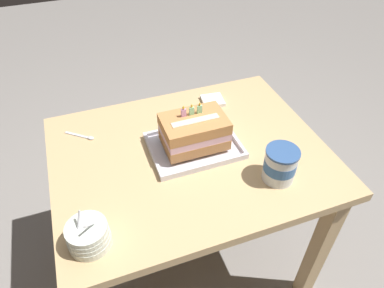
{
  "coord_description": "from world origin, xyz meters",
  "views": [
    {
      "loc": [
        -0.32,
        -0.9,
        1.64
      ],
      "look_at": [
        0.01,
        0.01,
        0.78
      ],
      "focal_mm": 32.98,
      "sensor_mm": 36.0,
      "label": 1
    }
  ],
  "objects_px": {
    "ice_cream_tub": "(280,165)",
    "foil_tray": "(194,146)",
    "birthday_cake": "(194,131)",
    "bowl_stack": "(88,235)",
    "napkin_pile": "(213,101)",
    "serving_spoon_near_tray": "(85,137)"
  },
  "relations": [
    {
      "from": "ice_cream_tub",
      "to": "napkin_pile",
      "type": "height_order",
      "value": "ice_cream_tub"
    },
    {
      "from": "foil_tray",
      "to": "ice_cream_tub",
      "type": "relative_size",
      "value": 2.65
    },
    {
      "from": "serving_spoon_near_tray",
      "to": "ice_cream_tub",
      "type": "bearing_deg",
      "value": -36.58
    },
    {
      "from": "serving_spoon_near_tray",
      "to": "birthday_cake",
      "type": "bearing_deg",
      "value": -28.09
    },
    {
      "from": "bowl_stack",
      "to": "ice_cream_tub",
      "type": "distance_m",
      "value": 0.64
    },
    {
      "from": "bowl_stack",
      "to": "napkin_pile",
      "type": "height_order",
      "value": "bowl_stack"
    },
    {
      "from": "birthday_cake",
      "to": "ice_cream_tub",
      "type": "xyz_separation_m",
      "value": [
        0.22,
        -0.24,
        -0.02
      ]
    },
    {
      "from": "ice_cream_tub",
      "to": "napkin_pile",
      "type": "relative_size",
      "value": 1.23
    },
    {
      "from": "foil_tray",
      "to": "napkin_pile",
      "type": "xyz_separation_m",
      "value": [
        0.18,
        0.25,
        0.0
      ]
    },
    {
      "from": "foil_tray",
      "to": "ice_cream_tub",
      "type": "distance_m",
      "value": 0.33
    },
    {
      "from": "ice_cream_tub",
      "to": "napkin_pile",
      "type": "bearing_deg",
      "value": 94.42
    },
    {
      "from": "foil_tray",
      "to": "birthday_cake",
      "type": "distance_m",
      "value": 0.07
    },
    {
      "from": "foil_tray",
      "to": "bowl_stack",
      "type": "height_order",
      "value": "bowl_stack"
    },
    {
      "from": "bowl_stack",
      "to": "napkin_pile",
      "type": "relative_size",
      "value": 1.23
    },
    {
      "from": "ice_cream_tub",
      "to": "foil_tray",
      "type": "bearing_deg",
      "value": 132.11
    },
    {
      "from": "bowl_stack",
      "to": "serving_spoon_near_tray",
      "type": "relative_size",
      "value": 1.15
    },
    {
      "from": "ice_cream_tub",
      "to": "serving_spoon_near_tray",
      "type": "distance_m",
      "value": 0.74
    },
    {
      "from": "birthday_cake",
      "to": "ice_cream_tub",
      "type": "height_order",
      "value": "birthday_cake"
    },
    {
      "from": "bowl_stack",
      "to": "ice_cream_tub",
      "type": "height_order",
      "value": "same"
    },
    {
      "from": "foil_tray",
      "to": "birthday_cake",
      "type": "relative_size",
      "value": 1.44
    },
    {
      "from": "birthday_cake",
      "to": "napkin_pile",
      "type": "relative_size",
      "value": 2.27
    },
    {
      "from": "birthday_cake",
      "to": "napkin_pile",
      "type": "distance_m",
      "value": 0.32
    }
  ]
}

